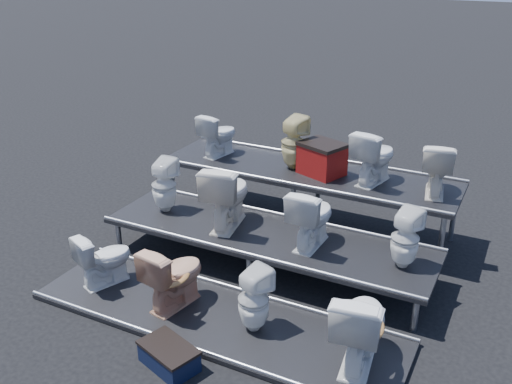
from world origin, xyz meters
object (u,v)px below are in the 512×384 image
at_px(toilet_1, 174,275).
at_px(toilet_9, 294,143).
at_px(toilet_0, 104,258).
at_px(toilet_2, 254,300).
at_px(toilet_3, 360,325).
at_px(toilet_6, 312,217).
at_px(toilet_7, 405,239).
at_px(toilet_10, 374,156).
at_px(toilet_5, 227,194).
at_px(step_stool, 169,357).
at_px(red_crate, 322,160).
at_px(toilet_4, 164,185).
at_px(toilet_11, 437,168).
at_px(toilet_8, 219,134).

height_order(toilet_1, toilet_9, toilet_9).
xyz_separation_m(toilet_0, toilet_2, (1.98, 0.00, 0.03)).
distance_m(toilet_3, toilet_6, 1.69).
distance_m(toilet_2, toilet_7, 1.82).
bearing_deg(toilet_0, toilet_6, -125.69).
bearing_deg(toilet_2, toilet_10, -80.63).
distance_m(toilet_7, toilet_10, 1.56).
height_order(toilet_5, toilet_7, toilet_5).
xyz_separation_m(toilet_7, step_stool, (-1.72, -2.13, -0.70)).
relative_size(toilet_9, red_crate, 1.35).
bearing_deg(toilet_2, toilet_1, 19.29).
bearing_deg(toilet_6, toilet_0, 33.76).
distance_m(toilet_1, toilet_4, 1.70).
xyz_separation_m(toilet_0, toilet_9, (1.28, 2.60, 0.85)).
xyz_separation_m(toilet_11, red_crate, (-1.52, -0.03, -0.15)).
bearing_deg(toilet_5, toilet_9, -114.40).
height_order(toilet_1, toilet_8, toilet_8).
bearing_deg(toilet_10, toilet_1, 73.60).
xyz_separation_m(toilet_10, step_stool, (-0.96, -3.43, -1.12)).
bearing_deg(toilet_8, toilet_1, 120.70).
height_order(toilet_5, toilet_10, toilet_10).
height_order(toilet_7, toilet_9, toilet_9).
relative_size(toilet_0, toilet_2, 0.92).
height_order(toilet_5, red_crate, toilet_5).
xyz_separation_m(toilet_1, toilet_6, (1.09, 1.30, 0.39)).
xyz_separation_m(toilet_5, toilet_9, (0.34, 1.30, 0.35)).
bearing_deg(toilet_3, toilet_5, -37.81).
height_order(toilet_6, step_stool, toilet_6).
relative_size(toilet_2, toilet_5, 0.84).
height_order(toilet_0, toilet_1, toilet_1).
bearing_deg(toilet_1, toilet_4, -41.56).
distance_m(toilet_3, red_crate, 2.97).
bearing_deg(toilet_4, toilet_3, 156.17).
bearing_deg(toilet_11, toilet_4, 11.98).
bearing_deg(toilet_10, toilet_4, 40.45).
relative_size(toilet_8, toilet_11, 0.92).
relative_size(toilet_11, step_stool, 1.22).
bearing_deg(toilet_10, toilet_6, 87.50).
relative_size(toilet_4, toilet_6, 0.99).
xyz_separation_m(toilet_6, red_crate, (-0.36, 1.27, 0.23)).
bearing_deg(toilet_10, toilet_11, -167.35).
relative_size(toilet_5, toilet_7, 1.24).
relative_size(toilet_1, toilet_9, 1.01).
distance_m(toilet_0, toilet_7, 3.47).
relative_size(toilet_7, toilet_10, 0.95).
height_order(toilet_1, red_crate, red_crate).
height_order(toilet_1, step_stool, toilet_1).
distance_m(toilet_2, toilet_9, 2.81).
height_order(toilet_3, step_stool, toilet_3).
bearing_deg(toilet_4, toilet_0, 89.98).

